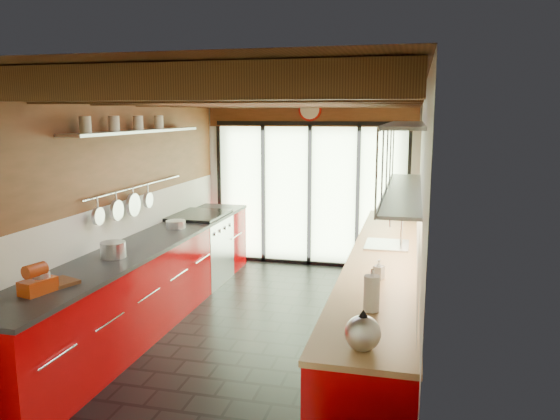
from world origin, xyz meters
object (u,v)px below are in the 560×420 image
object	(u,v)px
soap_bottle	(379,269)
paper_towel	(372,294)
bowl	(393,215)
stand_mixer	(38,281)
kettle	(363,331)

from	to	relation	value
soap_bottle	paper_towel	bearing A→B (deg)	-90.00
paper_towel	bowl	world-z (taller)	paper_towel
stand_mixer	kettle	size ratio (longest dim) A/B	0.98
kettle	stand_mixer	bearing A→B (deg)	170.53
stand_mixer	bowl	xyz separation A→B (m)	(2.54, 3.89, -0.07)
kettle	bowl	xyz separation A→B (m)	(0.00, 4.31, -0.09)
kettle	paper_towel	size ratio (longest dim) A/B	0.99
paper_towel	bowl	distance (m)	3.67
stand_mixer	kettle	xyz separation A→B (m)	(2.54, -0.42, 0.02)
paper_towel	bowl	bearing A→B (deg)	90.00
stand_mixer	paper_towel	xyz separation A→B (m)	(2.54, 0.22, 0.03)
paper_towel	soap_bottle	distance (m)	0.78
stand_mixer	paper_towel	bearing A→B (deg)	4.91
kettle	soap_bottle	bearing A→B (deg)	90.00
paper_towel	stand_mixer	bearing A→B (deg)	-175.09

